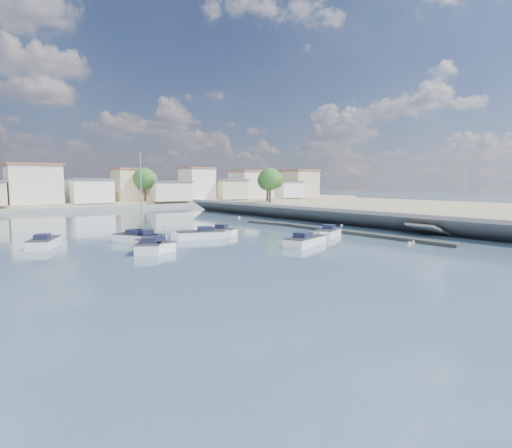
{
  "coord_description": "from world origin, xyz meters",
  "views": [
    {
      "loc": [
        -30.17,
        -22.96,
        5.89
      ],
      "look_at": [
        -3.21,
        14.06,
        1.4
      ],
      "focal_mm": 30.0,
      "sensor_mm": 36.0,
      "label": 1
    }
  ],
  "objects_px": {
    "motorboat_g": "(142,239)",
    "motorboat_c": "(198,235)",
    "motorboat_e": "(45,243)",
    "motorboat_h": "(306,241)",
    "sailboat": "(141,238)",
    "motorboat_d": "(327,234)",
    "motorboat_f": "(217,232)",
    "motorboat_b": "(151,247)",
    "motorboat_a": "(154,245)"
  },
  "relations": [
    {
      "from": "motorboat_b",
      "to": "motorboat_f",
      "type": "xyz_separation_m",
      "value": [
        10.15,
        5.97,
        0.0
      ]
    },
    {
      "from": "motorboat_h",
      "to": "sailboat",
      "type": "relative_size",
      "value": 0.63
    },
    {
      "from": "motorboat_h",
      "to": "motorboat_d",
      "type": "bearing_deg",
      "value": 27.3
    },
    {
      "from": "motorboat_a",
      "to": "sailboat",
      "type": "bearing_deg",
      "value": 80.1
    },
    {
      "from": "motorboat_c",
      "to": "motorboat_e",
      "type": "relative_size",
      "value": 1.07
    },
    {
      "from": "motorboat_a",
      "to": "motorboat_f",
      "type": "relative_size",
      "value": 1.11
    },
    {
      "from": "motorboat_f",
      "to": "motorboat_a",
      "type": "bearing_deg",
      "value": -150.98
    },
    {
      "from": "motorboat_g",
      "to": "motorboat_f",
      "type": "bearing_deg",
      "value": 3.53
    },
    {
      "from": "motorboat_d",
      "to": "motorboat_f",
      "type": "relative_size",
      "value": 1.1
    },
    {
      "from": "motorboat_h",
      "to": "sailboat",
      "type": "bearing_deg",
      "value": 136.0
    },
    {
      "from": "motorboat_c",
      "to": "motorboat_f",
      "type": "relative_size",
      "value": 1.3
    },
    {
      "from": "motorboat_b",
      "to": "motorboat_f",
      "type": "height_order",
      "value": "same"
    },
    {
      "from": "motorboat_d",
      "to": "sailboat",
      "type": "relative_size",
      "value": 0.52
    },
    {
      "from": "motorboat_d",
      "to": "motorboat_h",
      "type": "xyz_separation_m",
      "value": [
        -5.79,
        -2.99,
        0.0
      ]
    },
    {
      "from": "motorboat_b",
      "to": "motorboat_c",
      "type": "xyz_separation_m",
      "value": [
        7.1,
        4.66,
        0.0
      ]
    },
    {
      "from": "motorboat_h",
      "to": "sailboat",
      "type": "distance_m",
      "value": 16.32
    },
    {
      "from": "motorboat_b",
      "to": "motorboat_e",
      "type": "relative_size",
      "value": 0.99
    },
    {
      "from": "motorboat_b",
      "to": "motorboat_d",
      "type": "xyz_separation_m",
      "value": [
        19.0,
        -2.28,
        -0.0
      ]
    },
    {
      "from": "motorboat_d",
      "to": "sailboat",
      "type": "distance_m",
      "value": 19.41
    },
    {
      "from": "motorboat_c",
      "to": "motorboat_e",
      "type": "xyz_separation_m",
      "value": [
        -13.99,
        3.3,
        -0.0
      ]
    },
    {
      "from": "motorboat_f",
      "to": "motorboat_h",
      "type": "bearing_deg",
      "value": -74.78
    },
    {
      "from": "motorboat_e",
      "to": "motorboat_f",
      "type": "height_order",
      "value": "same"
    },
    {
      "from": "motorboat_b",
      "to": "motorboat_e",
      "type": "xyz_separation_m",
      "value": [
        -6.89,
        7.96,
        0.0
      ]
    },
    {
      "from": "motorboat_b",
      "to": "motorboat_e",
      "type": "distance_m",
      "value": 10.53
    },
    {
      "from": "sailboat",
      "to": "motorboat_h",
      "type": "bearing_deg",
      "value": -44.0
    },
    {
      "from": "motorboat_g",
      "to": "motorboat_c",
      "type": "bearing_deg",
      "value": -7.62
    },
    {
      "from": "motorboat_e",
      "to": "motorboat_h",
      "type": "height_order",
      "value": "same"
    },
    {
      "from": "motorboat_f",
      "to": "sailboat",
      "type": "height_order",
      "value": "sailboat"
    },
    {
      "from": "motorboat_e",
      "to": "motorboat_b",
      "type": "bearing_deg",
      "value": -49.12
    },
    {
      "from": "motorboat_a",
      "to": "motorboat_d",
      "type": "xyz_separation_m",
      "value": [
        18.48,
        -2.91,
        -0.0
      ]
    },
    {
      "from": "motorboat_b",
      "to": "sailboat",
      "type": "relative_size",
      "value": 0.57
    },
    {
      "from": "motorboat_d",
      "to": "sailboat",
      "type": "height_order",
      "value": "sailboat"
    },
    {
      "from": "motorboat_h",
      "to": "sailboat",
      "type": "xyz_separation_m",
      "value": [
        -11.74,
        11.34,
        0.04
      ]
    },
    {
      "from": "motorboat_a",
      "to": "motorboat_c",
      "type": "distance_m",
      "value": 7.71
    },
    {
      "from": "motorboat_h",
      "to": "sailboat",
      "type": "height_order",
      "value": "sailboat"
    },
    {
      "from": "motorboat_c",
      "to": "sailboat",
      "type": "xyz_separation_m",
      "value": [
        -5.63,
        1.41,
        0.04
      ]
    },
    {
      "from": "motorboat_a",
      "to": "motorboat_b",
      "type": "distance_m",
      "value": 0.82
    },
    {
      "from": "motorboat_g",
      "to": "motorboat_h",
      "type": "distance_m",
      "value": 16.0
    },
    {
      "from": "sailboat",
      "to": "motorboat_a",
      "type": "bearing_deg",
      "value": -99.9
    },
    {
      "from": "motorboat_c",
      "to": "motorboat_f",
      "type": "xyz_separation_m",
      "value": [
        3.05,
        1.32,
        -0.0
      ]
    },
    {
      "from": "motorboat_e",
      "to": "motorboat_f",
      "type": "relative_size",
      "value": 1.22
    },
    {
      "from": "motorboat_e",
      "to": "motorboat_h",
      "type": "xyz_separation_m",
      "value": [
        20.1,
        -13.23,
        0.0
      ]
    },
    {
      "from": "motorboat_e",
      "to": "motorboat_c",
      "type": "bearing_deg",
      "value": -13.29
    },
    {
      "from": "motorboat_f",
      "to": "motorboat_h",
      "type": "distance_m",
      "value": 11.65
    },
    {
      "from": "motorboat_a",
      "to": "motorboat_d",
      "type": "relative_size",
      "value": 1.01
    },
    {
      "from": "motorboat_b",
      "to": "motorboat_d",
      "type": "bearing_deg",
      "value": -6.84
    },
    {
      "from": "motorboat_d",
      "to": "motorboat_g",
      "type": "bearing_deg",
      "value": 156.45
    },
    {
      "from": "motorboat_a",
      "to": "sailboat",
      "type": "relative_size",
      "value": 0.53
    },
    {
      "from": "motorboat_a",
      "to": "motorboat_h",
      "type": "xyz_separation_m",
      "value": [
        12.68,
        -5.9,
        -0.0
      ]
    },
    {
      "from": "motorboat_a",
      "to": "motorboat_b",
      "type": "bearing_deg",
      "value": -129.45
    }
  ]
}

